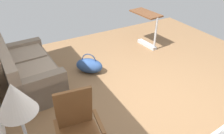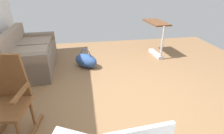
{
  "view_description": "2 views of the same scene",
  "coord_description": "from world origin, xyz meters",
  "views": [
    {
      "loc": [
        -2.12,
        2.05,
        2.49
      ],
      "look_at": [
        0.23,
        0.73,
        0.81
      ],
      "focal_mm": 34.67,
      "sensor_mm": 36.0,
      "label": 1
    },
    {
      "loc": [
        -2.26,
        0.62,
        1.75
      ],
      "look_at": [
        -0.25,
        0.29,
        0.77
      ],
      "focal_mm": 28.73,
      "sensor_mm": 36.0,
      "label": 2
    }
  ],
  "objects": [
    {
      "name": "couch",
      "position": [
        1.52,
        1.77,
        0.31
      ],
      "size": [
        1.64,
        0.93,
        0.85
      ],
      "color": "#7D6C5C",
      "rests_on": "ground"
    },
    {
      "name": "overbed_table",
      "position": [
        1.87,
        -1.17,
        0.53
      ],
      "size": [
        0.86,
        0.47,
        0.84
      ],
      "color": "#B2B5BA",
      "rests_on": "ground"
    },
    {
      "name": "rocking_chair",
      "position": [
        -0.4,
        1.54,
        0.5
      ],
      "size": [
        0.82,
        0.57,
        1.05
      ],
      "color": "brown",
      "rests_on": "ground"
    },
    {
      "name": "ground_plane",
      "position": [
        0.0,
        0.0,
        0.0
      ],
      "size": [
        6.39,
        6.39,
        0.0
      ],
      "primitive_type": "plane",
      "color": "olive"
    },
    {
      "name": "floor_lamp",
      "position": [
        -0.54,
        2.08,
        1.23
      ],
      "size": [
        0.34,
        0.34,
        1.48
      ],
      "color": "#B2B5BA",
      "rests_on": "ground"
    },
    {
      "name": "duffel_bag",
      "position": [
        1.42,
        0.61,
        0.15
      ],
      "size": [
        0.62,
        0.62,
        0.43
      ],
      "color": "#2D4C84",
      "rests_on": "ground"
    }
  ]
}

